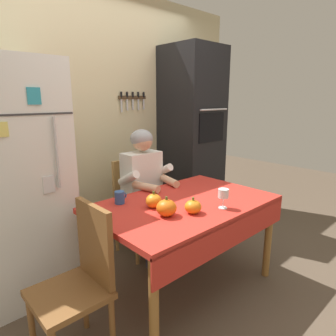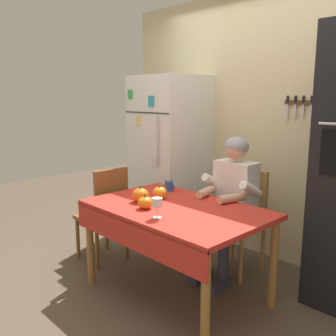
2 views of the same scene
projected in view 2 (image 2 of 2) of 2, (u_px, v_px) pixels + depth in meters
ground_plane at (167, 298)px, 2.97m from camera, size 10.00×10.00×0.00m
back_wall_assembly at (271, 126)px, 3.61m from camera, size 3.70×0.13×2.60m
refrigerator at (170, 159)px, 4.13m from camera, size 0.68×0.71×1.80m
dining_table at (174, 218)px, 2.90m from camera, size 1.40×0.90×0.74m
chair_behind_person at (243, 216)px, 3.41m from camera, size 0.40×0.40×0.93m
seated_person at (231, 196)px, 3.23m from camera, size 0.47×0.55×1.25m
chair_left_side at (106, 211)px, 3.55m from camera, size 0.40×0.40×0.93m
coffee_mug at (169, 186)px, 3.38m from camera, size 0.10×0.08×0.10m
wine_glass at (157, 203)px, 2.61m from camera, size 0.08×0.08×0.15m
pumpkin_large at (145, 203)px, 2.84m from camera, size 0.12×0.12×0.12m
pumpkin_medium at (140, 195)px, 3.02m from camera, size 0.14×0.14×0.14m
pumpkin_small at (160, 193)px, 3.12m from camera, size 0.12×0.12×0.12m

